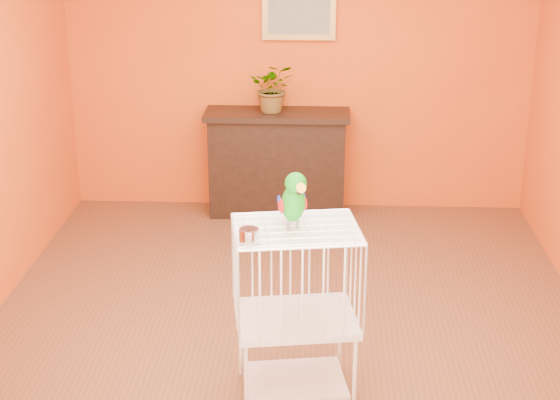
{
  "coord_description": "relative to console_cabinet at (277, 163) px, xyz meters",
  "views": [
    {
      "loc": [
        0.19,
        -5.05,
        2.76
      ],
      "look_at": [
        -0.01,
        -0.78,
        1.16
      ],
      "focal_mm": 55.0,
      "sensor_mm": 36.0,
      "label": 1
    }
  ],
  "objects": [
    {
      "name": "ground",
      "position": [
        0.18,
        -2.03,
        -0.46
      ],
      "size": [
        4.5,
        4.5,
        0.0
      ],
      "primitive_type": "plane",
      "color": "brown",
      "rests_on": "ground"
    },
    {
      "name": "birdcage",
      "position": [
        0.25,
        -2.85,
        0.07
      ],
      "size": [
        0.73,
        0.61,
        1.02
      ],
      "rotation": [
        0.0,
        0.0,
        0.16
      ],
      "color": "white",
      "rests_on": "ground"
    },
    {
      "name": "potted_plant",
      "position": [
        -0.03,
        -0.03,
        0.62
      ],
      "size": [
        0.38,
        0.43,
        0.33
      ],
      "primitive_type": "imported",
      "rotation": [
        0.0,
        0.0,
        0.02
      ],
      "color": "#26722D",
      "rests_on": "console_cabinet"
    },
    {
      "name": "framed_picture",
      "position": [
        0.18,
        0.18,
        1.29
      ],
      "size": [
        0.62,
        0.04,
        0.5
      ],
      "color": "#BD9043",
      "rests_on": "room_shell"
    },
    {
      "name": "console_cabinet",
      "position": [
        0.0,
        0.0,
        0.0
      ],
      "size": [
        1.24,
        0.44,
        0.92
      ],
      "color": "black",
      "rests_on": "ground"
    },
    {
      "name": "feed_cup",
      "position": [
        0.02,
        -3.06,
        0.6
      ],
      "size": [
        0.1,
        0.1,
        0.07
      ],
      "primitive_type": "cylinder",
      "color": "silver",
      "rests_on": "birdcage"
    },
    {
      "name": "room_shell",
      "position": [
        0.18,
        -2.03,
        1.12
      ],
      "size": [
        4.5,
        4.5,
        4.5
      ],
      "color": "#DD5A14",
      "rests_on": "ground"
    },
    {
      "name": "parrot",
      "position": [
        0.23,
        -2.86,
        0.73
      ],
      "size": [
        0.18,
        0.29,
        0.33
      ],
      "rotation": [
        0.0,
        0.0,
        0.38
      ],
      "color": "#59544C",
      "rests_on": "birdcage"
    }
  ]
}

